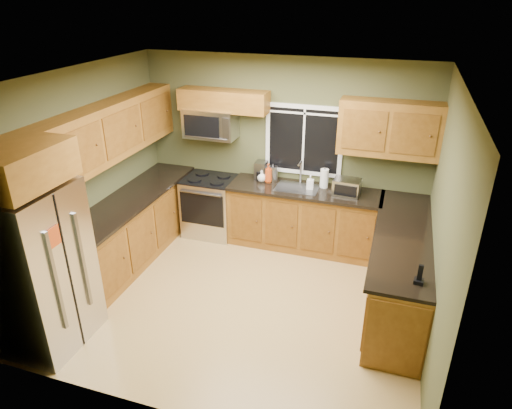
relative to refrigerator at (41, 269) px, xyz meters
The scene contains 29 objects.
floor 2.35m from the refrigerator, 36.78° to the left, with size 4.20×4.20×0.00m, color tan.
ceiling 2.82m from the refrigerator, 36.78° to the left, with size 4.20×4.20×0.00m, color white.
back_wall 3.58m from the refrigerator, 60.71° to the left, with size 4.20×4.20×0.00m, color #474A29.
front_wall 1.86m from the refrigerator, 16.04° to the right, with size 4.20×4.20×0.00m, color #474A29.
left_wall 1.42m from the refrigerator, 105.52° to the left, with size 3.60×3.60×0.00m, color #474A29.
right_wall 4.08m from the refrigerator, 18.71° to the left, with size 3.60×3.60×0.00m, color #474A29.
window 3.75m from the refrigerator, 56.52° to the left, with size 1.12×0.03×1.02m.
base_cabinets_left 1.83m from the refrigerator, 91.97° to the left, with size 0.60×2.65×0.90m, color brown.
countertop_left 1.78m from the refrigerator, 91.16° to the left, with size 0.65×2.65×0.04m, color black.
base_cabinets_back 3.56m from the refrigerator, 52.43° to the left, with size 2.17×0.60×0.90m, color brown.
countertop_back 3.51m from the refrigerator, 52.18° to the left, with size 2.17×0.65×0.04m, color black.
base_cabinets_peninsula 4.02m from the refrigerator, 27.50° to the left, with size 0.60×2.52×0.90m.
countertop_peninsula 3.97m from the refrigerator, 27.77° to the left, with size 0.65×2.50×0.04m, color black.
upper_cabinets_left 2.03m from the refrigerator, 96.30° to the left, with size 0.33×2.65×0.72m, color brown.
upper_cabinets_back_left 3.28m from the refrigerator, 73.15° to the left, with size 1.30×0.33×0.30m, color brown.
upper_cabinets_back_right 4.44m from the refrigerator, 42.62° to the left, with size 1.30×0.33×0.72m, color brown.
upper_cabinet_over_fridge 1.13m from the refrigerator, behind, with size 0.72×0.90×0.38m, color brown.
refrigerator is the anchor object (origin of this frame).
range 2.89m from the refrigerator, 76.03° to the left, with size 0.76×0.69×0.94m.
microwave 3.10m from the refrigerator, 76.66° to the left, with size 0.76×0.41×0.42m.
sink 3.46m from the refrigerator, 53.87° to the left, with size 0.60×0.42×0.36m.
toaster_oven 3.89m from the refrigerator, 45.25° to the left, with size 0.37×0.30×0.22m.
coffee_maker 3.28m from the refrigerator, 63.79° to the left, with size 0.16×0.22×0.27m.
kettle 3.37m from the refrigerator, 61.09° to the left, with size 0.19×0.19×0.26m.
paper_towel_roll 3.78m from the refrigerator, 50.69° to the left, with size 0.15×0.15×0.30m.
soap_bottle_a 3.27m from the refrigerator, 60.89° to the left, with size 0.11×0.11×0.29m, color #C24112.
soap_bottle_b 3.58m from the refrigerator, 51.60° to the left, with size 0.09×0.09×0.21m, color white.
soap_bottle_c 3.22m from the refrigerator, 62.43° to the left, with size 0.13×0.13×0.17m, color white.
cordless_phone 3.79m from the refrigerator, 13.34° to the left, with size 0.10×0.10×0.20m.
Camera 1 is at (1.57, -4.37, 3.50)m, focal length 32.00 mm.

